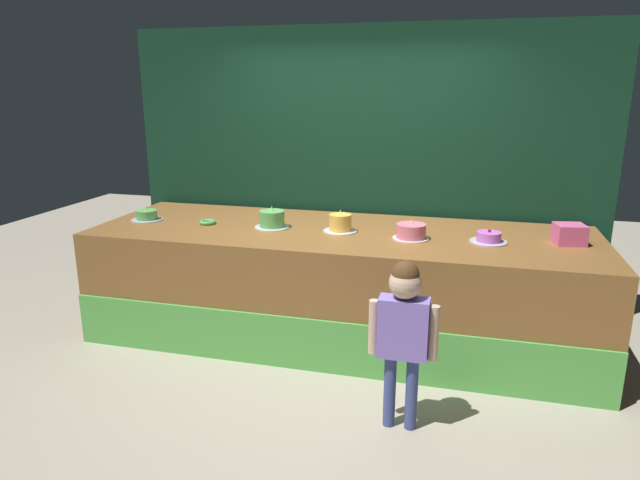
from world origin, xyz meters
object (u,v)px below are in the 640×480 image
(cake_left, at_px, (272,220))
(cake_center, at_px, (340,224))
(child_figure, at_px, (403,323))
(cake_far_left, at_px, (147,216))
(donut, at_px, (208,222))
(cake_right, at_px, (411,232))
(pink_box, at_px, (569,234))
(cake_far_right, at_px, (489,238))

(cake_left, height_order, cake_center, cake_left)
(child_figure, xyz_separation_m, cake_far_left, (-2.43, 1.16, 0.27))
(donut, relative_size, cake_right, 0.49)
(pink_box, relative_size, cake_right, 0.75)
(cake_left, distance_m, cake_center, 0.59)
(pink_box, relative_size, cake_far_right, 0.75)
(cake_far_right, bearing_deg, donut, -179.88)
(cake_far_left, height_order, cake_left, cake_left)
(cake_far_left, xyz_separation_m, cake_right, (2.35, -0.04, 0.02))
(cake_right, relative_size, cake_far_right, 1.01)
(cake_center, xyz_separation_m, cake_far_right, (1.17, -0.03, -0.03))
(child_figure, height_order, cake_center, cake_center)
(child_figure, height_order, pink_box, child_figure)
(cake_far_right, bearing_deg, cake_far_left, -179.79)
(child_figure, xyz_separation_m, cake_right, (-0.08, 1.12, 0.28))
(cake_far_right, bearing_deg, cake_center, 178.35)
(cake_center, distance_m, cake_far_right, 1.18)
(cake_far_left, relative_size, cake_left, 0.93)
(donut, bearing_deg, cake_far_left, -179.44)
(cake_center, height_order, cake_right, cake_center)
(cake_left, xyz_separation_m, cake_far_right, (1.76, -0.02, -0.03))
(child_figure, distance_m, cake_far_left, 2.71)
(donut, bearing_deg, cake_left, 2.11)
(pink_box, relative_size, cake_left, 0.73)
(cake_far_left, xyz_separation_m, cake_center, (1.76, 0.04, 0.03))
(donut, distance_m, cake_right, 1.76)
(cake_right, bearing_deg, pink_box, 7.84)
(cake_center, bearing_deg, cake_far_right, -1.65)
(cake_center, relative_size, cake_right, 0.98)
(donut, xyz_separation_m, cake_far_left, (-0.59, -0.01, 0.02))
(donut, xyz_separation_m, cake_right, (1.76, -0.05, 0.04))
(cake_far_left, distance_m, cake_far_right, 2.94)
(pink_box, bearing_deg, donut, -177.77)
(donut, distance_m, cake_left, 0.59)
(pink_box, xyz_separation_m, cake_far_right, (-0.59, -0.11, -0.04))
(cake_far_left, distance_m, cake_right, 2.35)
(cake_right, distance_m, cake_far_right, 0.59)
(pink_box, height_order, cake_left, cake_left)
(donut, relative_size, cake_far_right, 0.49)
(donut, bearing_deg, pink_box, 2.23)
(donut, distance_m, cake_center, 1.18)
(pink_box, height_order, cake_right, cake_right)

